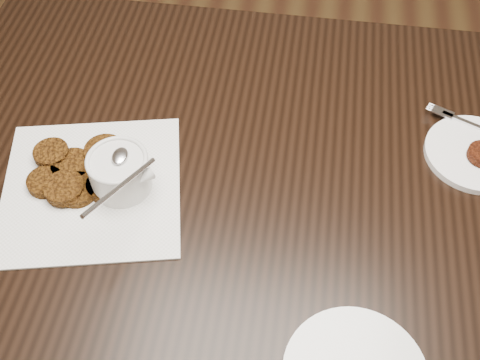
# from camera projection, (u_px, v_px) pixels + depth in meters

# --- Properties ---
(table) EXTENTS (1.38, 0.89, 0.75)m
(table) POSITION_uv_depth(u_px,v_px,m) (274.00, 269.00, 1.36)
(table) COLOR black
(table) RESTS_ON floor
(napkin) EXTENTS (0.37, 0.37, 0.00)m
(napkin) POSITION_uv_depth(u_px,v_px,m) (92.00, 188.00, 1.03)
(napkin) COLOR white
(napkin) RESTS_ON table
(sauce_ramekin) EXTENTS (0.14, 0.14, 0.14)m
(sauce_ramekin) POSITION_uv_depth(u_px,v_px,m) (116.00, 159.00, 0.98)
(sauce_ramekin) COLOR silver
(sauce_ramekin) RESTS_ON napkin
(patty_cluster) EXTENTS (0.24, 0.24, 0.02)m
(patty_cluster) POSITION_uv_depth(u_px,v_px,m) (72.00, 176.00, 1.03)
(patty_cluster) COLOR brown
(patty_cluster) RESTS_ON napkin
(plate_with_patty) EXTENTS (0.24, 0.24, 0.03)m
(plate_with_patty) POSITION_uv_depth(u_px,v_px,m) (476.00, 151.00, 1.07)
(plate_with_patty) COLOR white
(plate_with_patty) RESTS_ON table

